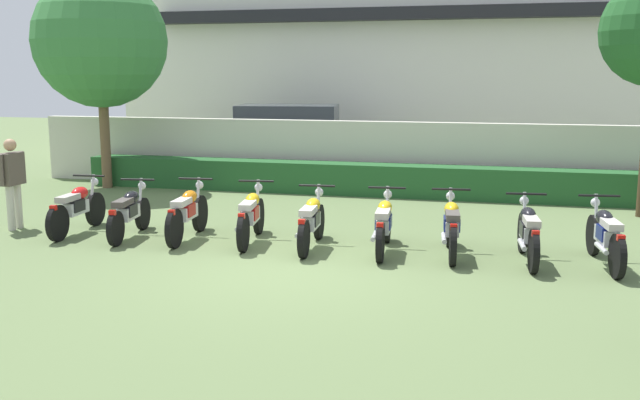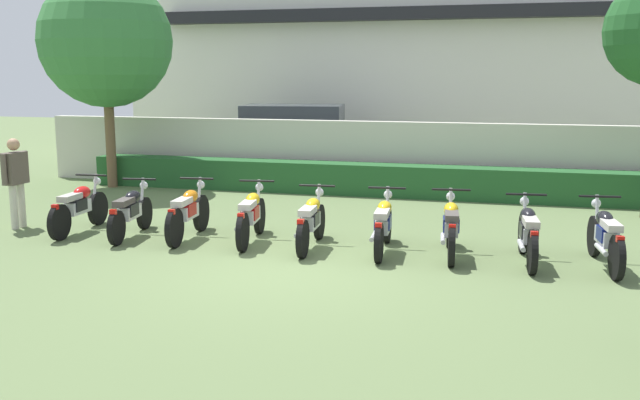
% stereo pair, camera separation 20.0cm
% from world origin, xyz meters
% --- Properties ---
extents(ground, '(60.00, 60.00, 0.00)m').
position_xyz_m(ground, '(0.00, 0.00, 0.00)').
color(ground, '#607547').
extents(building, '(18.53, 6.50, 8.37)m').
position_xyz_m(building, '(0.00, 15.03, 4.19)').
color(building, white).
rests_on(building, ground).
extents(compound_wall, '(17.60, 0.30, 1.64)m').
position_xyz_m(compound_wall, '(0.00, 7.32, 0.82)').
color(compound_wall, beige).
rests_on(compound_wall, ground).
extents(hedge_row, '(14.08, 0.70, 0.71)m').
position_xyz_m(hedge_row, '(0.00, 6.62, 0.36)').
color(hedge_row, '#235628').
rests_on(hedge_row, ground).
extents(parked_car, '(4.72, 2.62, 1.89)m').
position_xyz_m(parked_car, '(-2.82, 9.67, 0.94)').
color(parked_car, '#9EA3A8').
rests_on(parked_car, ground).
extents(tree_near_inspector, '(3.15, 3.15, 5.08)m').
position_xyz_m(tree_near_inspector, '(-6.50, 6.09, 3.50)').
color(tree_near_inspector, brown).
rests_on(tree_near_inspector, ground).
extents(motorcycle_in_row_0, '(0.60, 1.91, 0.96)m').
position_xyz_m(motorcycle_in_row_0, '(-4.29, 1.38, 0.45)').
color(motorcycle_in_row_0, black).
rests_on(motorcycle_in_row_0, ground).
extents(motorcycle_in_row_1, '(0.60, 1.82, 0.94)m').
position_xyz_m(motorcycle_in_row_1, '(-3.24, 1.31, 0.44)').
color(motorcycle_in_row_1, black).
rests_on(motorcycle_in_row_1, ground).
extents(motorcycle_in_row_2, '(0.60, 1.92, 0.98)m').
position_xyz_m(motorcycle_in_row_2, '(-2.22, 1.42, 0.46)').
color(motorcycle_in_row_2, black).
rests_on(motorcycle_in_row_2, ground).
extents(motorcycle_in_row_3, '(0.60, 1.92, 0.97)m').
position_xyz_m(motorcycle_in_row_3, '(-1.12, 1.48, 0.45)').
color(motorcycle_in_row_3, black).
rests_on(motorcycle_in_row_3, ground).
extents(motorcycle_in_row_4, '(0.60, 1.89, 0.95)m').
position_xyz_m(motorcycle_in_row_4, '(-0.05, 1.35, 0.44)').
color(motorcycle_in_row_4, black).
rests_on(motorcycle_in_row_4, ground).
extents(motorcycle_in_row_5, '(0.60, 1.91, 0.96)m').
position_xyz_m(motorcycle_in_row_5, '(1.11, 1.39, 0.45)').
color(motorcycle_in_row_5, black).
rests_on(motorcycle_in_row_5, ground).
extents(motorcycle_in_row_6, '(0.60, 1.85, 0.98)m').
position_xyz_m(motorcycle_in_row_6, '(2.14, 1.41, 0.46)').
color(motorcycle_in_row_6, black).
rests_on(motorcycle_in_row_6, ground).
extents(motorcycle_in_row_7, '(0.60, 1.85, 0.97)m').
position_xyz_m(motorcycle_in_row_7, '(3.27, 1.30, 0.45)').
color(motorcycle_in_row_7, black).
rests_on(motorcycle_in_row_7, ground).
extents(motorcycle_in_row_8, '(0.60, 1.95, 0.97)m').
position_xyz_m(motorcycle_in_row_8, '(4.33, 1.35, 0.45)').
color(motorcycle_in_row_8, black).
rests_on(motorcycle_in_row_8, ground).
extents(inspector_person, '(0.22, 0.66, 1.62)m').
position_xyz_m(inspector_person, '(-5.55, 1.40, 0.95)').
color(inspector_person, beige).
rests_on(inspector_person, ground).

